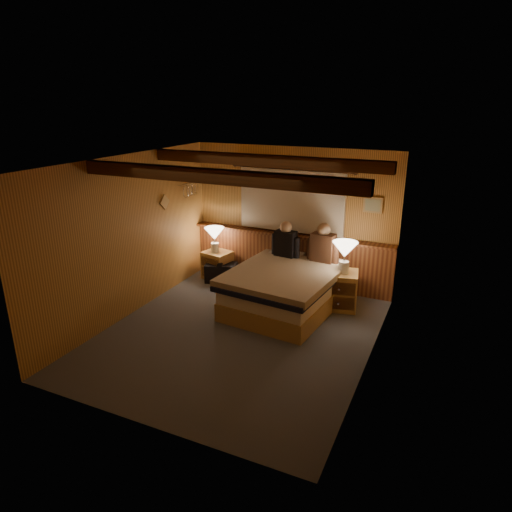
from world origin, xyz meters
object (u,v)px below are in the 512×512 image
Objects in this scene: nightstand_right at (339,290)px; person_right at (323,246)px; lamp_right at (345,251)px; duffel_bag at (221,272)px; nightstand_left at (217,265)px; person_left at (286,242)px; bed at (285,289)px; lamp_left at (214,235)px.

person_right reaches higher than nightstand_right.
lamp_right is 0.80× the size of duffel_bag.
person_left is at bearing 8.44° from nightstand_left.
lamp_right is 0.76× the size of person_right.
nightstand_right is 0.75m from person_right.
lamp_right is 0.48m from person_right.
lamp_right reaches higher than duffel_bag.
duffel_bag is at bearing 163.68° from bed.
duffel_bag is (-1.46, 0.59, -0.17)m from bed.
nightstand_right is at bearing -21.72° from duffel_bag.
person_left is 0.98× the size of duffel_bag.
lamp_right is 1.08m from person_left.
bed reaches higher than duffel_bag.
bed reaches higher than nightstand_right.
duffel_bag is (-2.21, 0.19, -0.12)m from nightstand_right.
person_right is (0.64, 0.01, 0.02)m from person_left.
person_left reaches higher than nightstand_right.
nightstand_left is 1.17× the size of lamp_left.
person_right reaches higher than duffel_bag.
person_right reaches higher than person_left.
person_right is (1.99, -0.07, 0.66)m from nightstand_left.
lamp_right is at bearing -28.80° from nightstand_right.
person_right is 1.99m from duffel_bag.
nightstand_left is at bearing 126.57° from duffel_bag.
nightstand_right is 1.25× the size of lamp_right.
lamp_left is (-2.38, 0.28, 0.53)m from nightstand_right.
bed is 3.34× the size of person_left.
nightstand_left is (-1.60, 0.70, -0.09)m from bed.
nightstand_left is at bearing 160.78° from nightstand_right.
person_left is 0.64m from person_right.
lamp_right is (0.80, 0.39, 0.61)m from bed.
lamp_left is at bearing 136.99° from duffel_bag.
lamp_left is 0.68m from duffel_bag.
lamp_left is at bearing 163.25° from bed.
duffel_bag is at bearing 163.03° from nightstand_right.
nightstand_left is 0.19m from duffel_bag.
person_right is at bearing 149.53° from lamp_right.
lamp_right reaches higher than nightstand_right.
person_left reaches higher than lamp_left.
nightstand_left is 0.85× the size of duffel_bag.
bed is 1.58m from duffel_bag.
bed is 4.10× the size of lamp_right.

